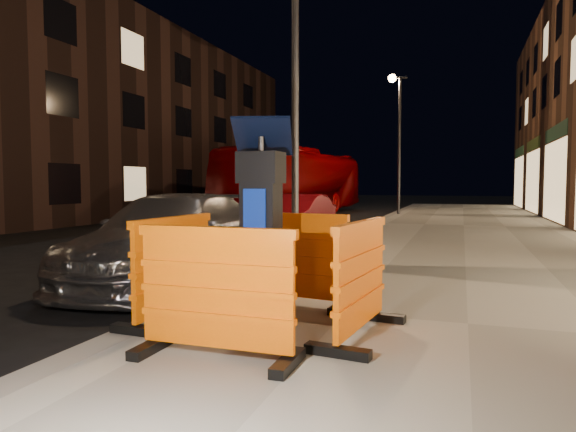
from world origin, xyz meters
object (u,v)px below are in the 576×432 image
(barrier_kerbside, at_px, (174,268))
(barrier_back, at_px, (293,259))
(car_silver, at_px, (174,281))
(barrier_front, at_px, (216,294))
(car_red, at_px, (295,239))
(parking_kiosk, at_px, (261,230))
(bus_doubledecker, at_px, (295,214))
(barrier_bldgside, at_px, (361,279))

(barrier_kerbside, bearing_deg, barrier_back, -42.14)
(car_silver, bearing_deg, barrier_front, -59.48)
(barrier_front, distance_m, barrier_back, 1.90)
(barrier_back, xyz_separation_m, car_red, (-2.45, 7.69, -0.67))
(parking_kiosk, relative_size, car_red, 0.50)
(parking_kiosk, relative_size, barrier_kerbside, 1.40)
(parking_kiosk, bearing_deg, barrier_front, -85.14)
(bus_doubledecker, bearing_deg, car_red, -64.12)
(parking_kiosk, relative_size, barrier_bldgside, 1.40)
(barrier_kerbside, xyz_separation_m, car_silver, (-1.47, 2.42, -0.67))
(barrier_back, distance_m, barrier_kerbside, 1.34)
(barrier_front, distance_m, car_red, 9.92)
(barrier_front, xyz_separation_m, car_red, (-2.45, 9.59, -0.67))
(parking_kiosk, height_order, car_red, parking_kiosk)
(barrier_kerbside, xyz_separation_m, car_red, (-1.50, 8.64, -0.67))
(car_red, relative_size, bus_doubledecker, 0.33)
(barrier_bldgside, xyz_separation_m, car_red, (-3.40, 8.64, -0.67))
(barrier_back, bearing_deg, barrier_bldgside, -37.14)
(barrier_front, height_order, barrier_bldgside, same)
(parking_kiosk, bearing_deg, car_red, 110.70)
(car_silver, height_order, bus_doubledecker, bus_doubledecker)
(barrier_front, relative_size, car_red, 0.36)
(barrier_front, relative_size, barrier_back, 1.00)
(barrier_front, bearing_deg, barrier_bldgside, 44.86)
(barrier_front, height_order, barrier_kerbside, same)
(barrier_kerbside, distance_m, car_red, 8.80)
(car_silver, distance_m, bus_doubledecker, 17.47)
(barrier_bldgside, bearing_deg, barrier_kerbside, 96.86)
(parking_kiosk, bearing_deg, car_silver, 139.87)
(barrier_back, relative_size, car_silver, 0.29)
(barrier_front, xyz_separation_m, car_silver, (-2.42, 3.37, -0.67))
(parking_kiosk, xyz_separation_m, barrier_bldgside, (0.95, 0.00, -0.41))
(bus_doubledecker, bearing_deg, barrier_bldgside, -62.54)
(car_red, distance_m, bus_doubledecker, 11.44)
(barrier_bldgside, height_order, car_red, barrier_bldgside)
(barrier_back, height_order, car_red, barrier_back)
(barrier_kerbside, relative_size, bus_doubledecker, 0.12)
(barrier_kerbside, bearing_deg, car_red, 12.72)
(barrier_back, bearing_deg, bus_doubledecker, 115.70)
(parking_kiosk, xyz_separation_m, barrier_front, (0.00, -0.95, -0.41))
(parking_kiosk, bearing_deg, barrier_bldgside, 4.86)
(parking_kiosk, bearing_deg, bus_doubledecker, 111.89)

